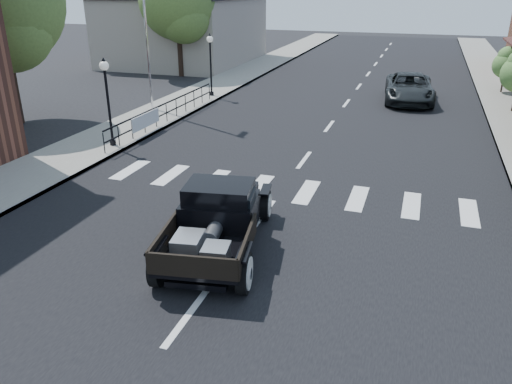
% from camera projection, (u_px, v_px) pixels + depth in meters
% --- Properties ---
extents(ground, '(120.00, 120.00, 0.00)m').
position_uv_depth(ground, '(239.00, 247.00, 12.55)').
color(ground, black).
rests_on(ground, ground).
extents(road, '(14.00, 80.00, 0.02)m').
position_uv_depth(road, '(340.00, 112.00, 25.65)').
color(road, black).
rests_on(road, ground).
extents(road_markings, '(12.00, 60.00, 0.06)m').
position_uv_depth(road_markings, '(320.00, 139.00, 21.29)').
color(road_markings, silver).
rests_on(road_markings, ground).
extents(sidewalk_left, '(3.00, 80.00, 0.15)m').
position_uv_depth(sidewalk_left, '(190.00, 99.00, 28.11)').
color(sidewalk_left, '#9A988C').
rests_on(sidewalk_left, ground).
extents(low_building_left, '(10.00, 12.00, 5.00)m').
position_uv_depth(low_building_left, '(185.00, 31.00, 40.43)').
color(low_building_left, '#A19687').
rests_on(low_building_left, ground).
extents(railing, '(0.08, 10.00, 1.00)m').
position_uv_depth(railing, '(166.00, 111.00, 23.17)').
color(railing, black).
rests_on(railing, sidewalk_left).
extents(banner, '(0.04, 2.20, 0.60)m').
position_uv_depth(banner, '(146.00, 126.00, 21.47)').
color(banner, silver).
rests_on(banner, sidewalk_left).
extents(lamp_post_b, '(0.36, 0.36, 3.41)m').
position_uv_depth(lamp_post_b, '(108.00, 103.00, 19.29)').
color(lamp_post_b, black).
rests_on(lamp_post_b, sidewalk_left).
extents(lamp_post_c, '(0.36, 0.36, 3.41)m').
position_uv_depth(lamp_post_c, '(211.00, 65.00, 28.03)').
color(lamp_post_c, black).
rests_on(lamp_post_c, sidewalk_left).
extents(big_tree_near, '(5.60, 5.60, 8.23)m').
position_uv_depth(big_tree_near, '(4.00, 32.00, 22.03)').
color(big_tree_near, '#49642B').
rests_on(big_tree_near, ground).
extents(big_tree_far, '(5.17, 5.17, 7.59)m').
position_uv_depth(big_tree_far, '(178.00, 20.00, 33.95)').
color(big_tree_far, '#49642B').
rests_on(big_tree_far, ground).
extents(small_tree_e, '(1.51, 1.51, 2.52)m').
position_uv_depth(small_tree_e, '(505.00, 70.00, 29.04)').
color(small_tree_e, '#477033').
rests_on(small_tree_e, sidewalk_right).
extents(hotrod_pickup, '(3.11, 5.28, 1.72)m').
position_uv_depth(hotrod_pickup, '(218.00, 218.00, 12.12)').
color(hotrod_pickup, black).
rests_on(hotrod_pickup, ground).
extents(second_car, '(2.97, 5.67, 1.52)m').
position_uv_depth(second_car, '(409.00, 88.00, 27.51)').
color(second_car, black).
rests_on(second_car, ground).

